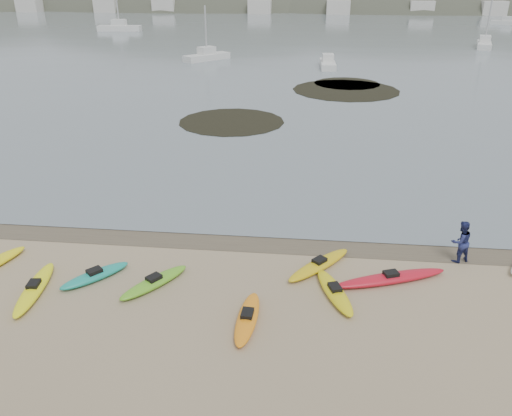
# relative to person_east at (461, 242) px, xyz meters

# --- Properties ---
(ground) EXTENTS (600.00, 600.00, 0.00)m
(ground) POSITION_rel_person_east_xyz_m (-8.70, 1.17, -0.93)
(ground) COLOR tan
(ground) RESTS_ON ground
(wet_sand) EXTENTS (60.00, 60.00, 0.00)m
(wet_sand) POSITION_rel_person_east_xyz_m (-8.70, 0.87, -0.92)
(wet_sand) COLOR brown
(wet_sand) RESTS_ON ground
(kayaks) EXTENTS (24.63, 8.31, 0.34)m
(kayaks) POSITION_rel_person_east_xyz_m (-8.82, -2.59, -0.76)
(kayaks) COLOR #FDFF15
(kayaks) RESTS_ON ground
(person_east) EXTENTS (1.10, 0.98, 1.85)m
(person_east) POSITION_rel_person_east_xyz_m (0.00, 0.00, 0.00)
(person_east) COLOR navy
(person_east) RESTS_ON ground
(kelp_mats) EXTENTS (19.94, 24.89, 0.04)m
(kelp_mats) POSITION_rel_person_east_xyz_m (-5.66, 30.91, -0.90)
(kelp_mats) COLOR black
(kelp_mats) RESTS_ON water
(moored_boats) EXTENTS (96.19, 71.99, 1.27)m
(moored_boats) POSITION_rel_person_east_xyz_m (-8.70, 79.35, -0.38)
(moored_boats) COLOR silver
(moored_boats) RESTS_ON ground
(far_hills) EXTENTS (550.00, 135.00, 80.00)m
(far_hills) POSITION_rel_person_east_xyz_m (30.68, 195.14, -16.86)
(far_hills) COLOR #384235
(far_hills) RESTS_ON ground
(far_town) EXTENTS (199.00, 5.00, 4.00)m
(far_town) POSITION_rel_person_east_xyz_m (-2.70, 146.17, 1.07)
(far_town) COLOR beige
(far_town) RESTS_ON ground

